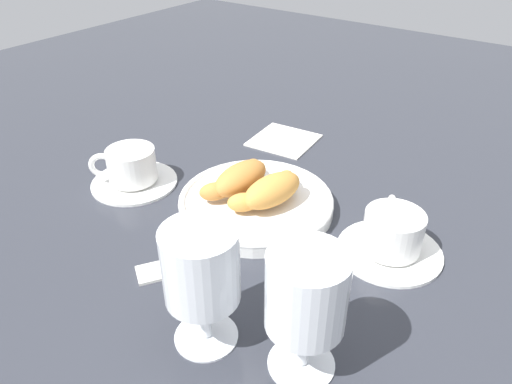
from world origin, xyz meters
TOP-DOWN VIEW (x-y plane):
  - ground_plane at (0.00, 0.00)m, footprint 2.20×2.20m
  - pastry_plate at (-0.03, 0.03)m, footprint 0.23×0.23m
  - croissant_large at (-0.03, 0.00)m, footprint 0.13×0.08m
  - croissant_small at (-0.03, 0.06)m, footprint 0.14×0.07m
  - coffee_cup_near at (-0.09, 0.23)m, footprint 0.14×0.14m
  - coffee_cup_far at (-0.01, -0.17)m, footprint 0.14×0.14m
  - juice_glass_left at (-0.25, -0.07)m, footprint 0.08×0.08m
  - juice_glass_right at (-0.23, -0.17)m, footprint 0.08×0.08m
  - sugar_packet at (-0.21, 0.05)m, footprint 0.06×0.06m
  - folded_napkin at (0.18, 0.12)m, footprint 0.12×0.12m

SIDE VIEW (x-z plane):
  - ground_plane at x=0.00m, z-range 0.00..0.00m
  - folded_napkin at x=0.18m, z-range 0.00..0.01m
  - sugar_packet at x=-0.21m, z-range 0.00..0.01m
  - pastry_plate at x=-0.03m, z-range 0.00..0.02m
  - coffee_cup_near at x=-0.09m, z-range 0.00..0.06m
  - coffee_cup_far at x=-0.01m, z-range 0.00..0.06m
  - croissant_large at x=-0.03m, z-range 0.02..0.06m
  - croissant_small at x=-0.03m, z-range 0.02..0.06m
  - juice_glass_left at x=-0.25m, z-range 0.02..0.16m
  - juice_glass_right at x=-0.23m, z-range 0.02..0.16m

